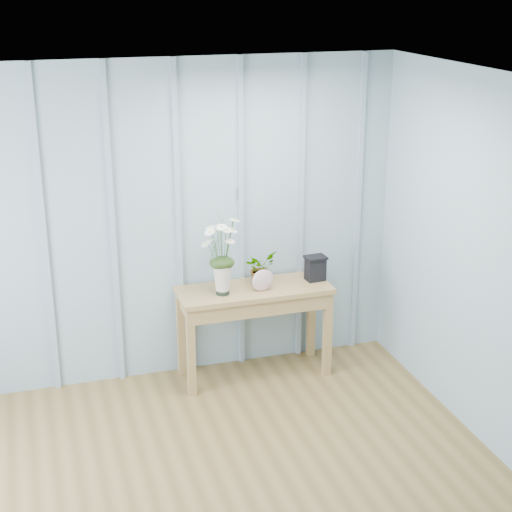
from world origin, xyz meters
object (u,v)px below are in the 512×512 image
object	(u,v)px
sideboard	(254,301)
felt_disc_vessel	(263,280)
carved_box	(315,268)
daisy_vase	(222,243)

from	to	relation	value
sideboard	felt_disc_vessel	distance (m)	0.22
carved_box	sideboard	bearing A→B (deg)	-178.44
sideboard	daisy_vase	xyz separation A→B (m)	(-0.27, -0.05, 0.53)
daisy_vase	sideboard	bearing A→B (deg)	10.76
daisy_vase	carved_box	size ratio (longest dim) A/B	3.25
sideboard	daisy_vase	world-z (taller)	daisy_vase
felt_disc_vessel	carved_box	size ratio (longest dim) A/B	0.87
daisy_vase	carved_box	world-z (taller)	daisy_vase
sideboard	carved_box	world-z (taller)	carved_box
daisy_vase	felt_disc_vessel	size ratio (longest dim) A/B	3.73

